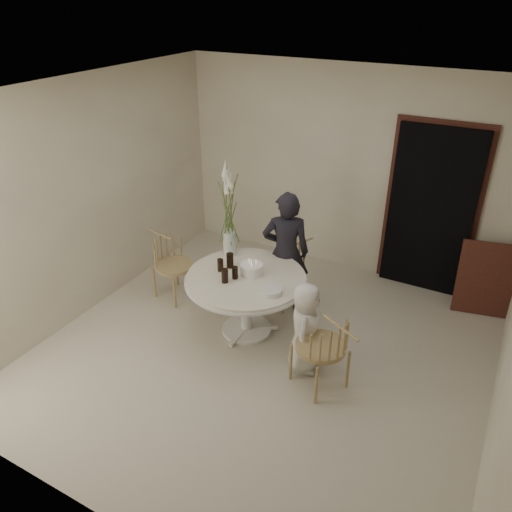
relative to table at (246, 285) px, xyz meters
The scene contains 18 objects.
ground 0.75m from the table, 35.54° to the right, with size 4.50×4.50×0.00m, color #BFB2A3.
room_shell 1.09m from the table, 35.54° to the right, with size 4.50×4.50×4.50m.
doorway 2.49m from the table, 52.29° to the left, with size 1.00×0.10×2.10m, color black.
door_trim 2.53m from the table, 52.85° to the left, with size 1.12×0.03×2.22m, color #532B1C.
table is the anchor object (origin of this frame).
picture_frame 2.87m from the table, 36.47° to the left, with size 0.68×0.05×0.90m, color #532B1C.
chair_far 0.86m from the table, 78.27° to the left, with size 0.55×0.57×0.78m.
chair_right 1.24m from the table, 21.86° to the right, with size 0.63×0.62×0.85m.
chair_left 1.27m from the table, 169.64° to the left, with size 0.54×0.51×0.82m.
girl 0.68m from the table, 75.70° to the left, with size 0.55×0.36×1.50m, color black.
boy 0.87m from the table, 17.70° to the right, with size 0.49×0.32×1.00m, color silver.
birthday_cake 0.19m from the table, 68.01° to the left, with size 0.25×0.25×0.17m.
cola_tumbler_a 0.36m from the table, behind, with size 0.07×0.07×0.14m, color black.
cola_tumbler_b 0.32m from the table, 122.08° to the right, with size 0.07×0.07×0.16m, color black.
cola_tumbler_c 0.33m from the table, 161.05° to the left, with size 0.08×0.08×0.17m, color black.
cola_tumbler_d 0.22m from the table, 130.76° to the right, with size 0.06×0.06×0.14m, color black.
plate_stack 0.45m from the table, 23.71° to the right, with size 0.22×0.22×0.05m, color white.
flower_vase 0.82m from the table, 139.73° to the left, with size 0.15×0.15×1.13m.
Camera 1 is at (1.94, -3.75, 3.52)m, focal length 35.00 mm.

